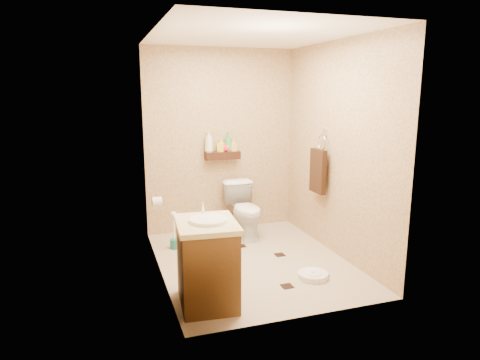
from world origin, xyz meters
name	(u,v)px	position (x,y,z in m)	size (l,w,h in m)	color
ground	(252,261)	(0.00, 0.00, 0.00)	(2.50, 2.50, 0.00)	tan
wall_back	(221,141)	(0.00, 1.25, 1.20)	(2.00, 0.04, 2.40)	tan
wall_front	(308,176)	(0.00, -1.25, 1.20)	(2.00, 0.04, 2.40)	tan
wall_left	(157,159)	(-1.00, 0.00, 1.20)	(0.04, 2.50, 2.40)	tan
wall_right	(337,150)	(1.00, 0.00, 1.20)	(0.04, 2.50, 2.40)	tan
ceiling	(254,34)	(0.00, 0.00, 2.40)	(2.00, 2.50, 0.02)	white
wall_shelf	(223,155)	(0.00, 1.17, 1.02)	(0.46, 0.14, 0.10)	#35180E
floor_accents	(258,263)	(0.04, -0.07, 0.00)	(1.23, 1.29, 0.01)	black
toilet	(245,210)	(0.20, 0.83, 0.35)	(0.39, 0.68, 0.70)	white
vanity	(207,262)	(-0.70, -0.77, 0.39)	(0.56, 0.66, 0.87)	brown
bathroom_scale	(313,275)	(0.43, -0.60, 0.03)	(0.37, 0.37, 0.06)	white
toilet_brush	(174,236)	(-0.75, 0.67, 0.16)	(0.11, 0.11, 0.46)	#19645D
towel_ring	(318,169)	(0.91, 0.25, 0.95)	(0.12, 0.30, 0.76)	silver
toilet_paper	(157,202)	(-0.94, 0.65, 0.60)	(0.12, 0.11, 0.12)	white
bottle_a	(209,142)	(-0.18, 1.17, 1.21)	(0.11, 0.11, 0.27)	silver
bottle_b	(221,145)	(-0.02, 1.17, 1.16)	(0.08, 0.08, 0.18)	yellow
bottle_c	(227,146)	(0.06, 1.17, 1.14)	(0.11, 0.11, 0.14)	red
bottle_d	(228,142)	(0.08, 1.17, 1.20)	(0.10, 0.10, 0.25)	#349C55
bottle_e	(233,145)	(0.15, 1.17, 1.16)	(0.08, 0.08, 0.18)	#DD9A49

